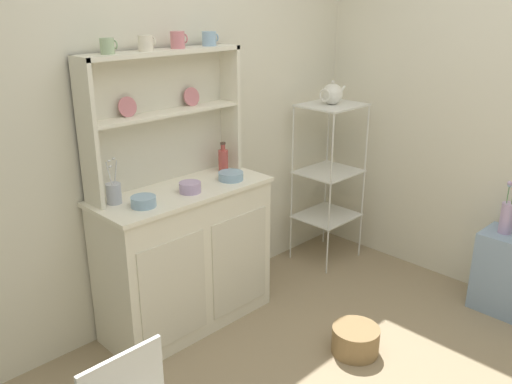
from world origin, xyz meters
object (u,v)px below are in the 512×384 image
cup_sage_0 (107,46)px  flower_vase (507,216)px  hutch_cabinet (186,256)px  hutch_shelf_unit (161,108)px  utensil_jar (114,193)px  bakers_rack (329,164)px  jam_bottle (223,160)px  bowl_mixing_large (144,202)px  porcelain_teapot (332,94)px  floor_basket (355,340)px

cup_sage_0 → flower_vase: cup_sage_0 is taller
hutch_cabinet → hutch_shelf_unit: size_ratio=1.07×
cup_sage_0 → utensil_jar: bearing=-146.5°
utensil_jar → cup_sage_0: bearing=33.5°
bakers_rack → jam_bottle: bearing=171.7°
jam_bottle → flower_vase: 1.80m
bowl_mixing_large → utensil_jar: 0.18m
bowl_mixing_large → porcelain_teapot: bearing=0.9°
hutch_cabinet → hutch_shelf_unit: 0.89m
floor_basket → jam_bottle: bearing=94.9°
utensil_jar → hutch_shelf_unit: bearing=12.5°
hutch_shelf_unit → bowl_mixing_large: bearing=-142.5°
hutch_cabinet → cup_sage_0: (-0.33, 0.12, 1.24)m
porcelain_teapot → utensil_jar: bearing=175.8°
bakers_rack → porcelain_teapot: (-0.00, 0.00, 0.52)m
floor_basket → bowl_mixing_large: size_ratio=2.03×
porcelain_teapot → flower_vase: porcelain_teapot is taller
cup_sage_0 → hutch_shelf_unit: bearing=7.5°
bowl_mixing_large → utensil_jar: bearing=118.8°
hutch_cabinet → hutch_shelf_unit: (0.00, 0.16, 0.87)m
bakers_rack → jam_bottle: size_ratio=6.42×
hutch_cabinet → flower_vase: 2.00m
flower_vase → hutch_cabinet: bearing=140.3°
porcelain_teapot → jam_bottle: bearing=171.7°
utensil_jar → jam_bottle: bearing=0.6°
hutch_cabinet → bakers_rack: bakers_rack is taller
jam_bottle → utensil_jar: utensil_jar is taller
hutch_cabinet → cup_sage_0: bearing=159.4°
hutch_shelf_unit → utensil_jar: size_ratio=4.01×
cup_sage_0 → jam_bottle: bearing=-2.9°
bakers_rack → porcelain_teapot: 0.52m
hutch_cabinet → flower_vase: hutch_cabinet is taller
cup_sage_0 → bakers_rack: bearing=-5.9°
cup_sage_0 → floor_basket: bearing=-52.3°
floor_basket → flower_vase: 1.24m
cup_sage_0 → flower_vase: bearing=-36.9°
utensil_jar → porcelain_teapot: (1.70, -0.12, 0.33)m
cup_sage_0 → utensil_jar: 0.75m
jam_bottle → porcelain_teapot: 0.98m
floor_basket → porcelain_teapot: porcelain_teapot is taller
hutch_shelf_unit → floor_basket: (0.48, -1.09, -1.24)m
floor_basket → utensil_jar: bearing=131.2°
hutch_shelf_unit → flower_vase: (1.53, -1.44, -0.69)m
bowl_mixing_large → jam_bottle: bearing=12.8°
floor_basket → cup_sage_0: cup_sage_0 is taller
bakers_rack → utensil_jar: bakers_rack is taller
bowl_mixing_large → cup_sage_0: bearing=94.5°
hutch_cabinet → utensil_jar: size_ratio=4.30×
bakers_rack → utensil_jar: bearing=175.8°
cup_sage_0 → jam_bottle: (0.72, -0.04, -0.73)m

